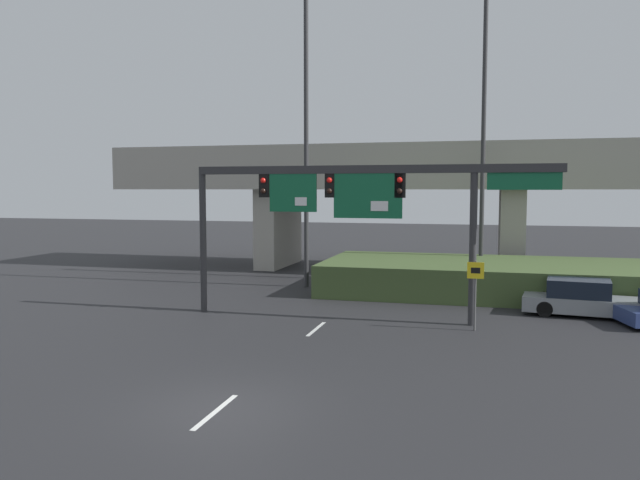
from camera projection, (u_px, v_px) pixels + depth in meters
name	position (u px, v px, depth m)	size (l,w,h in m)	color
ground_plane	(222.00, 406.00, 14.95)	(160.00, 160.00, 0.00)	#262628
lane_markings	(343.00, 307.00, 27.49)	(0.14, 47.12, 0.01)	silver
signal_gantry	(354.00, 196.00, 24.59)	(14.52, 0.44, 6.13)	#2D2D30
speed_limit_sign	(475.00, 285.00, 22.76)	(0.60, 0.11, 2.59)	#4C4C4C
highway_light_pole_near	(484.00, 115.00, 33.34)	(0.70, 0.36, 17.51)	#2D2D30
highway_light_pole_far	(306.00, 125.00, 32.48)	(0.70, 0.36, 16.29)	#2D2D30
overpass_bridge	(390.00, 183.00, 39.94)	(35.48, 7.53, 7.90)	#A39E93
grass_embankment	(496.00, 278.00, 30.91)	(16.89, 7.55, 1.57)	#42562D
parked_sedan_near_right	(582.00, 299.00, 25.58)	(4.86, 2.42, 1.50)	gray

